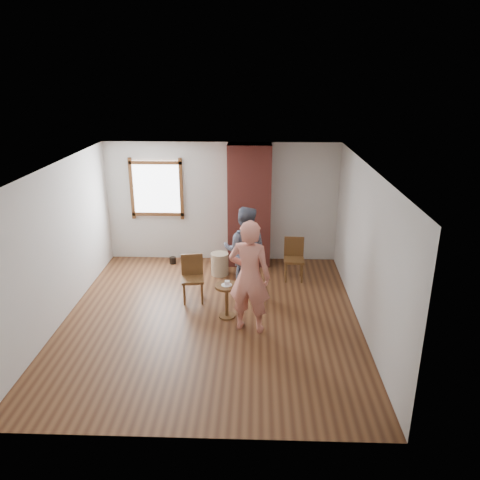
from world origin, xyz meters
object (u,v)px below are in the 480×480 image
Objects in this scene: man at (245,250)px; person_pink at (250,277)px; dining_chair_right at (294,256)px; side_table at (227,296)px; stoneware_crock at (220,264)px; dining_chair_left at (192,275)px.

person_pink reaches higher than man.
dining_chair_right is 0.45× the size of person_pink.
man reaches higher than side_table.
side_table is at bearing -30.17° from person_pink.
dining_chair_left is (-0.41, -1.12, 0.24)m from stoneware_crock.
side_table is at bearing -125.54° from dining_chair_right.
side_table is 1.12m from man.
side_table is at bearing -81.76° from stoneware_crock.
side_table is (-1.25, -1.66, -0.07)m from dining_chair_right.
dining_chair_right is (1.92, 1.00, -0.00)m from dining_chair_left.
dining_chair_right is at bearing -137.36° from man.
dining_chair_left is at bearing 27.80° from man.
dining_chair_right is 1.23m from man.
dining_chair_right is at bearing -4.45° from stoneware_crock.
side_table is at bearing 82.43° from man.
dining_chair_right is at bearing 19.36° from dining_chair_left.
stoneware_crock is at bearing 177.10° from dining_chair_right.
stoneware_crock is at bearing -59.13° from person_pink.
person_pink reaches higher than side_table.
person_pink is (0.11, -1.37, 0.09)m from man.
stoneware_crock is 0.77× the size of side_table.
dining_chair_right is at bearing -98.79° from person_pink.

